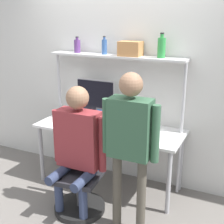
{
  "coord_description": "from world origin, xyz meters",
  "views": [
    {
      "loc": [
        1.54,
        -2.81,
        2.1
      ],
      "look_at": [
        0.24,
        -0.08,
        1.13
      ],
      "focal_mm": 50.0,
      "sensor_mm": 36.0,
      "label": 1
    }
  ],
  "objects": [
    {
      "name": "ground_plane",
      "position": [
        0.0,
        0.0,
        0.0
      ],
      "size": [
        12.0,
        12.0,
        0.0
      ],
      "primitive_type": "plane",
      "color": "slate"
    },
    {
      "name": "person_seated",
      "position": [
        -0.06,
        -0.28,
        0.82
      ],
      "size": [
        0.63,
        0.48,
        1.4
      ],
      "color": "#2D3856",
      "rests_on": "ground_plane"
    },
    {
      "name": "bottle_green",
      "position": [
        0.55,
        0.54,
        1.73
      ],
      "size": [
        0.09,
        0.09,
        0.27
      ],
      "color": "#2D8C3F",
      "rests_on": "shelf_unit"
    },
    {
      "name": "monitor",
      "position": [
        -0.28,
        0.53,
        1.06
      ],
      "size": [
        0.52,
        0.2,
        0.52
      ],
      "color": "#B7B7BC",
      "rests_on": "desk"
    },
    {
      "name": "wall_back",
      "position": [
        0.0,
        0.7,
        1.35
      ],
      "size": [
        8.0,
        0.06,
        2.7
      ],
      "color": "silver",
      "rests_on": "ground_plane"
    },
    {
      "name": "office_chair",
      "position": [
        -0.06,
        -0.24,
        0.27
      ],
      "size": [
        0.56,
        0.56,
        0.89
      ],
      "color": "black",
      "rests_on": "ground_plane"
    },
    {
      "name": "shelf_unit",
      "position": [
        0.0,
        0.54,
        1.37
      ],
      "size": [
        1.7,
        0.24,
        1.61
      ],
      "color": "silver",
      "rests_on": "ground_plane"
    },
    {
      "name": "storage_box",
      "position": [
        0.18,
        0.54,
        1.7
      ],
      "size": [
        0.26,
        0.18,
        0.17
      ],
      "color": "#B27A47",
      "rests_on": "shelf_unit"
    },
    {
      "name": "desk",
      "position": [
        0.0,
        0.34,
        0.69
      ],
      "size": [
        1.78,
        0.65,
        0.78
      ],
      "color": "white",
      "rests_on": "ground_plane"
    },
    {
      "name": "cell_phone",
      "position": [
        0.27,
        0.24,
        0.78
      ],
      "size": [
        0.07,
        0.15,
        0.01
      ],
      "color": "silver",
      "rests_on": "desk"
    },
    {
      "name": "person_standing",
      "position": [
        0.54,
        -0.33,
        1.02
      ],
      "size": [
        0.56,
        0.22,
        1.6
      ],
      "color": "#4C473D",
      "rests_on": "ground_plane"
    },
    {
      "name": "bottle_purple",
      "position": [
        -0.53,
        0.54,
        1.7
      ],
      "size": [
        0.08,
        0.08,
        0.2
      ],
      "color": "#593372",
      "rests_on": "shelf_unit"
    },
    {
      "name": "laptop",
      "position": [
        -0.0,
        0.24,
        0.84
      ],
      "size": [
        0.31,
        0.25,
        0.24
      ],
      "color": "#333338",
      "rests_on": "desk"
    },
    {
      "name": "bottle_blue",
      "position": [
        -0.15,
        0.54,
        1.71
      ],
      "size": [
        0.06,
        0.06,
        0.21
      ],
      "color": "#335999",
      "rests_on": "shelf_unit"
    }
  ]
}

